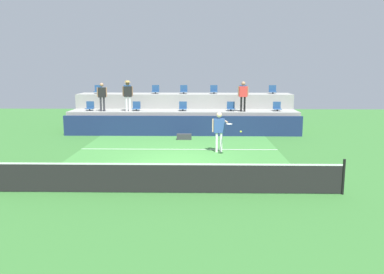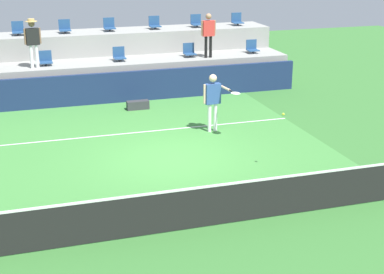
{
  "view_description": "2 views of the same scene",
  "coord_description": "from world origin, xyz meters",
  "px_view_note": "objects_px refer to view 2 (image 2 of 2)",
  "views": [
    {
      "loc": [
        0.96,
        -15.48,
        3.75
      ],
      "look_at": [
        0.67,
        -1.26,
        1.23
      ],
      "focal_mm": 37.36,
      "sensor_mm": 36.0,
      "label": 1
    },
    {
      "loc": [
        -3.84,
        -14.12,
        5.6
      ],
      "look_at": [
        0.27,
        -0.94,
        0.88
      ],
      "focal_mm": 54.58,
      "sensor_mm": 36.0,
      "label": 2
    }
  ],
  "objects_px": {
    "stadium_chair_lower_far_right": "(252,48)",
    "stadium_chair_upper_right": "(196,22)",
    "stadium_chair_lower_right": "(189,51)",
    "equipment_bag": "(138,105)",
    "spectator_with_hat": "(33,38)",
    "tennis_ball": "(283,114)",
    "stadium_chair_upper_mid_left": "(65,28)",
    "spectator_in_grey": "(208,31)",
    "stadium_chair_upper_mid_right": "(155,24)",
    "stadium_chair_upper_center": "(109,26)",
    "stadium_chair_lower_center": "(119,55)",
    "stadium_chair_upper_left": "(18,30)",
    "stadium_chair_upper_far_right": "(237,20)",
    "stadium_chair_lower_left": "(46,59)",
    "tennis_player": "(213,97)"
  },
  "relations": [
    {
      "from": "stadium_chair_lower_far_right",
      "to": "stadium_chair_upper_right",
      "type": "relative_size",
      "value": 1.0
    },
    {
      "from": "stadium_chair_lower_right",
      "to": "equipment_bag",
      "type": "height_order",
      "value": "stadium_chair_lower_right"
    },
    {
      "from": "spectator_with_hat",
      "to": "tennis_ball",
      "type": "distance_m",
      "value": 10.18
    },
    {
      "from": "stadium_chair_upper_mid_left",
      "to": "spectator_in_grey",
      "type": "relative_size",
      "value": 0.31
    },
    {
      "from": "stadium_chair_upper_mid_right",
      "to": "spectator_with_hat",
      "type": "distance_m",
      "value": 5.36
    },
    {
      "from": "stadium_chair_upper_center",
      "to": "stadium_chair_upper_mid_left",
      "type": "bearing_deg",
      "value": 180.0
    },
    {
      "from": "stadium_chair_lower_far_right",
      "to": "spectator_with_hat",
      "type": "distance_m",
      "value": 8.48
    },
    {
      "from": "stadium_chair_lower_center",
      "to": "spectator_with_hat",
      "type": "distance_m",
      "value": 3.21
    },
    {
      "from": "stadium_chair_lower_center",
      "to": "stadium_chair_upper_left",
      "type": "xyz_separation_m",
      "value": [
        -3.51,
        1.8,
        0.85
      ]
    },
    {
      "from": "stadium_chair_lower_center",
      "to": "stadium_chair_upper_mid_left",
      "type": "distance_m",
      "value": 2.66
    },
    {
      "from": "stadium_chair_lower_center",
      "to": "stadium_chair_lower_right",
      "type": "height_order",
      "value": "same"
    },
    {
      "from": "spectator_in_grey",
      "to": "equipment_bag",
      "type": "xyz_separation_m",
      "value": [
        -3.21,
        -1.95,
        -2.11
      ]
    },
    {
      "from": "stadium_chair_upper_right",
      "to": "spectator_with_hat",
      "type": "xyz_separation_m",
      "value": [
        -6.67,
        -2.18,
        -0.01
      ]
    },
    {
      "from": "stadium_chair_lower_far_right",
      "to": "stadium_chair_upper_center",
      "type": "bearing_deg",
      "value": 161.5
    },
    {
      "from": "stadium_chair_lower_right",
      "to": "stadium_chair_upper_mid_right",
      "type": "xyz_separation_m",
      "value": [
        -0.91,
        1.8,
        0.85
      ]
    },
    {
      "from": "stadium_chair_upper_far_right",
      "to": "stadium_chair_lower_left",
      "type": "bearing_deg",
      "value": -167.42
    },
    {
      "from": "stadium_chair_lower_center",
      "to": "spectator_in_grey",
      "type": "xyz_separation_m",
      "value": [
        3.37,
        -0.38,
        0.79
      ]
    },
    {
      "from": "stadium_chair_lower_center",
      "to": "equipment_bag",
      "type": "distance_m",
      "value": 2.68
    },
    {
      "from": "stadium_chair_lower_center",
      "to": "tennis_ball",
      "type": "xyz_separation_m",
      "value": [
        2.41,
        -8.92,
        0.04
      ]
    },
    {
      "from": "stadium_chair_lower_right",
      "to": "stadium_chair_upper_mid_left",
      "type": "bearing_deg",
      "value": 158.16
    },
    {
      "from": "spectator_with_hat",
      "to": "stadium_chair_upper_center",
      "type": "bearing_deg",
      "value": 35.61
    },
    {
      "from": "stadium_chair_lower_far_right",
      "to": "stadium_chair_upper_mid_right",
      "type": "bearing_deg",
      "value": 153.02
    },
    {
      "from": "stadium_chair_lower_far_right",
      "to": "spectator_with_hat",
      "type": "relative_size",
      "value": 0.3
    },
    {
      "from": "stadium_chair_lower_center",
      "to": "tennis_ball",
      "type": "height_order",
      "value": "stadium_chair_lower_center"
    },
    {
      "from": "stadium_chair_lower_right",
      "to": "stadium_chair_lower_left",
      "type": "bearing_deg",
      "value": 180.0
    },
    {
      "from": "stadium_chair_upper_right",
      "to": "stadium_chair_upper_center",
      "type": "bearing_deg",
      "value": 180.0
    },
    {
      "from": "stadium_chair_lower_left",
      "to": "equipment_bag",
      "type": "relative_size",
      "value": 0.68
    },
    {
      "from": "tennis_player",
      "to": "spectator_with_hat",
      "type": "xyz_separation_m",
      "value": [
        -4.9,
        5.03,
        1.21
      ]
    },
    {
      "from": "stadium_chair_upper_far_right",
      "to": "equipment_bag",
      "type": "xyz_separation_m",
      "value": [
        -5.24,
        -4.13,
        -2.16
      ]
    },
    {
      "from": "stadium_chair_lower_far_right",
      "to": "stadium_chair_upper_mid_right",
      "type": "height_order",
      "value": "stadium_chair_upper_mid_right"
    },
    {
      "from": "stadium_chair_lower_far_right",
      "to": "spectator_in_grey",
      "type": "xyz_separation_m",
      "value": [
        -1.98,
        -0.38,
        0.79
      ]
    },
    {
      "from": "tennis_player",
      "to": "stadium_chair_lower_far_right",
      "type": "bearing_deg",
      "value": 56.9
    },
    {
      "from": "stadium_chair_upper_center",
      "to": "tennis_player",
      "type": "bearing_deg",
      "value": -75.61
    },
    {
      "from": "spectator_in_grey",
      "to": "tennis_ball",
      "type": "bearing_deg",
      "value": -96.45
    },
    {
      "from": "stadium_chair_upper_left",
      "to": "spectator_with_hat",
      "type": "distance_m",
      "value": 2.23
    },
    {
      "from": "stadium_chair_upper_mid_right",
      "to": "spectator_in_grey",
      "type": "relative_size",
      "value": 0.31
    },
    {
      "from": "stadium_chair_upper_mid_right",
      "to": "stadium_chair_lower_center",
      "type": "bearing_deg",
      "value": -135.31
    },
    {
      "from": "stadium_chair_lower_left",
      "to": "stadium_chair_upper_mid_left",
      "type": "xyz_separation_m",
      "value": [
        0.91,
        1.8,
        0.85
      ]
    },
    {
      "from": "stadium_chair_lower_center",
      "to": "stadium_chair_upper_mid_right",
      "type": "xyz_separation_m",
      "value": [
        1.82,
        1.8,
        0.85
      ]
    },
    {
      "from": "stadium_chair_lower_far_right",
      "to": "stadium_chair_lower_center",
      "type": "bearing_deg",
      "value": 180.0
    },
    {
      "from": "equipment_bag",
      "to": "stadium_chair_upper_left",
      "type": "bearing_deg",
      "value": 131.58
    },
    {
      "from": "stadium_chair_upper_right",
      "to": "stadium_chair_upper_far_right",
      "type": "bearing_deg",
      "value": 0.0
    },
    {
      "from": "stadium_chair_lower_left",
      "to": "stadium_chair_lower_center",
      "type": "xyz_separation_m",
      "value": [
        2.67,
        0.0,
        0.0
      ]
    },
    {
      "from": "stadium_chair_upper_mid_left",
      "to": "spectator_with_hat",
      "type": "distance_m",
      "value": 2.55
    },
    {
      "from": "stadium_chair_lower_right",
      "to": "equipment_bag",
      "type": "xyz_separation_m",
      "value": [
        -2.57,
        -2.33,
        -1.31
      ]
    },
    {
      "from": "stadium_chair_upper_mid_left",
      "to": "stadium_chair_upper_far_right",
      "type": "distance_m",
      "value": 7.16
    },
    {
      "from": "stadium_chair_lower_center",
      "to": "stadium_chair_lower_right",
      "type": "distance_m",
      "value": 2.73
    },
    {
      "from": "stadium_chair_upper_left",
      "to": "tennis_ball",
      "type": "bearing_deg",
      "value": -61.12
    },
    {
      "from": "stadium_chair_upper_mid_right",
      "to": "stadium_chair_upper_right",
      "type": "bearing_deg",
      "value": 0.0
    },
    {
      "from": "stadium_chair_lower_right",
      "to": "stadium_chair_upper_mid_right",
      "type": "relative_size",
      "value": 1.0
    }
  ]
}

